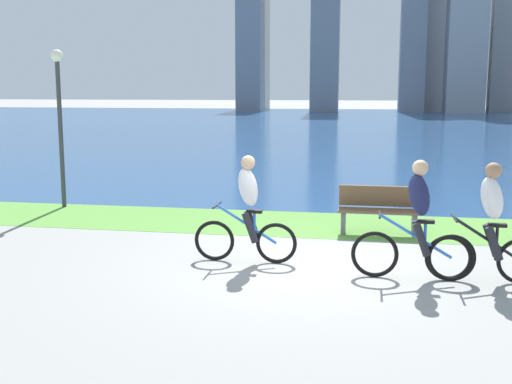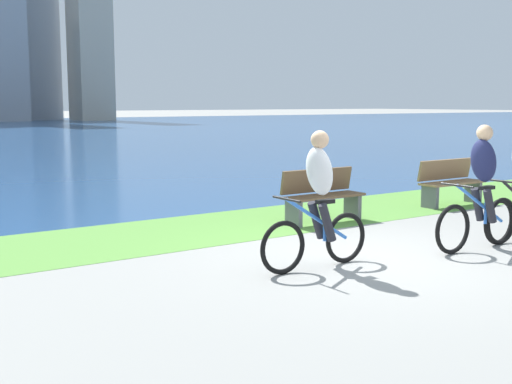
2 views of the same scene
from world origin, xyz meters
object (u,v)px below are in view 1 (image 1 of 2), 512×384
cyclist_lead (247,210)px  lamppost_tall (59,104)px  bench_near_path (379,210)px  cyclist_distant_rear (489,224)px  cyclist_trailing (417,221)px

cyclist_lead → lamppost_tall: bearing=142.8°
bench_near_path → cyclist_distant_rear: bearing=-62.5°
cyclist_lead → bench_near_path: (2.05, 2.34, -0.39)m
cyclist_distant_rear → lamppost_tall: lamppost_tall is taller
cyclist_distant_rear → cyclist_trailing: bearing=-179.1°
bench_near_path → lamppost_tall: 7.51m
cyclist_lead → bench_near_path: cyclist_lead is taller
cyclist_lead → cyclist_trailing: (2.53, -0.46, 0.01)m
cyclist_trailing → cyclist_distant_rear: 0.98m
cyclist_lead → cyclist_distant_rear: bearing=-7.2°
cyclist_distant_rear → bench_near_path: bearing=117.5°
bench_near_path → lamppost_tall: lamppost_tall is taller
cyclist_trailing → cyclist_lead: bearing=169.7°
cyclist_distant_rear → bench_near_path: (-1.45, 2.78, -0.39)m
cyclist_lead → cyclist_trailing: 2.57m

